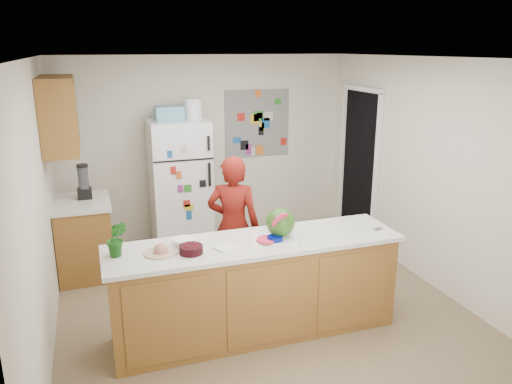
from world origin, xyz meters
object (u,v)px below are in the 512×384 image
object	(u,v)px
refrigerator	(180,184)
person	(233,226)
cherry_bowl	(191,249)
watermelon	(281,222)

from	to	relation	value
refrigerator	person	world-z (taller)	refrigerator
refrigerator	cherry_bowl	distance (m)	2.49
refrigerator	cherry_bowl	size ratio (longest dim) A/B	8.48
refrigerator	cherry_bowl	bearing A→B (deg)	-98.16
cherry_bowl	person	bearing A→B (deg)	55.46
refrigerator	person	xyz separation A→B (m)	(0.29, -1.54, -0.08)
person	cherry_bowl	world-z (taller)	person
watermelon	refrigerator	bearing A→B (deg)	101.83
cherry_bowl	watermelon	bearing A→B (deg)	6.80
refrigerator	watermelon	xyz separation A→B (m)	(0.50, -2.37, 0.21)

